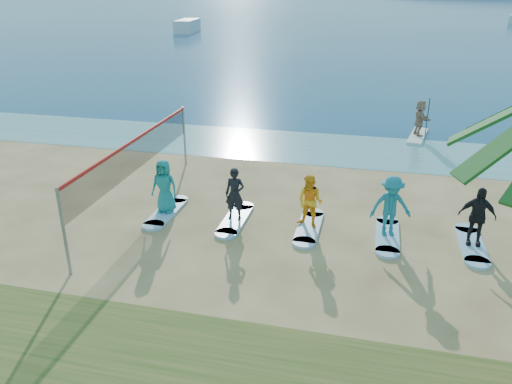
% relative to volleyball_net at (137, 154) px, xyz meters
% --- Properties ---
extents(ground, '(600.00, 600.00, 0.00)m').
position_rel_volleyball_net_xyz_m(ground, '(5.44, -2.37, -1.90)').
color(ground, tan).
rests_on(ground, ground).
extents(shallow_water, '(600.00, 600.00, 0.00)m').
position_rel_volleyball_net_xyz_m(shallow_water, '(5.44, 8.13, -1.90)').
color(shallow_water, teal).
rests_on(shallow_water, ground).
extents(ocean, '(600.00, 600.00, 0.00)m').
position_rel_volleyball_net_xyz_m(ocean, '(5.44, 157.63, -1.90)').
color(ocean, navy).
rests_on(ocean, ground).
extents(volleyball_net, '(0.28, 9.09, 2.50)m').
position_rel_volleyball_net_xyz_m(volleyball_net, '(0.00, 0.00, 0.00)').
color(volleyball_net, gray).
rests_on(volleyball_net, ground).
extents(paddleboard, '(1.22, 3.08, 0.12)m').
position_rel_volleyball_net_xyz_m(paddleboard, '(9.81, 11.12, -1.84)').
color(paddleboard, silver).
rests_on(paddleboard, ground).
extents(paddleboarder, '(0.96, 1.71, 1.76)m').
position_rel_volleyball_net_xyz_m(paddleboarder, '(9.81, 11.12, -0.91)').
color(paddleboarder, tan).
rests_on(paddleboarder, paddleboard).
extents(boat_offshore_a, '(3.67, 8.22, 1.93)m').
position_rel_volleyball_net_xyz_m(boat_offshore_a, '(-22.76, 64.05, -1.90)').
color(boat_offshore_a, silver).
rests_on(boat_offshore_a, ground).
extents(surfboard_0, '(0.70, 2.20, 0.09)m').
position_rel_volleyball_net_xyz_m(surfboard_0, '(1.07, -0.34, -1.86)').
color(surfboard_0, '#90C0E0').
rests_on(surfboard_0, ground).
extents(student_0, '(0.89, 0.59, 1.81)m').
position_rel_volleyball_net_xyz_m(student_0, '(1.07, -0.34, -0.91)').
color(student_0, teal).
rests_on(student_0, surfboard_0).
extents(surfboard_1, '(0.70, 2.20, 0.09)m').
position_rel_volleyball_net_xyz_m(surfboard_1, '(3.49, -0.34, -1.86)').
color(surfboard_1, '#90C0E0').
rests_on(surfboard_1, ground).
extents(student_1, '(0.64, 0.43, 1.72)m').
position_rel_volleyball_net_xyz_m(student_1, '(3.49, -0.34, -0.96)').
color(student_1, black).
rests_on(student_1, surfboard_1).
extents(surfboard_2, '(0.70, 2.20, 0.09)m').
position_rel_volleyball_net_xyz_m(surfboard_2, '(5.91, -0.34, -1.86)').
color(surfboard_2, '#90C0E0').
rests_on(surfboard_2, ground).
extents(student_2, '(0.98, 0.86, 1.70)m').
position_rel_volleyball_net_xyz_m(student_2, '(5.91, -0.34, -0.97)').
color(student_2, '#FFA51A').
rests_on(student_2, surfboard_2).
extents(surfboard_3, '(0.70, 2.20, 0.09)m').
position_rel_volleyball_net_xyz_m(surfboard_3, '(8.32, -0.34, -1.86)').
color(surfboard_3, '#90C0E0').
rests_on(surfboard_3, ground).
extents(student_3, '(1.36, 0.99, 1.90)m').
position_rel_volleyball_net_xyz_m(student_3, '(8.32, -0.34, -0.87)').
color(student_3, '#1B7386').
rests_on(student_3, surfboard_3).
extents(surfboard_4, '(0.70, 2.20, 0.09)m').
position_rel_volleyball_net_xyz_m(surfboard_4, '(10.74, -0.34, -1.86)').
color(surfboard_4, '#90C0E0').
rests_on(surfboard_4, ground).
extents(student_4, '(1.06, 0.49, 1.78)m').
position_rel_volleyball_net_xyz_m(student_4, '(10.74, -0.34, -0.93)').
color(student_4, black).
rests_on(student_4, surfboard_4).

